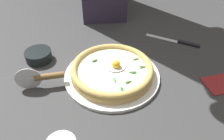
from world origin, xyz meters
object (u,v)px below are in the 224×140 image
at_px(pizza, 112,70).
at_px(side_bowl, 39,56).
at_px(table_knife, 180,42).
at_px(pizza_cutter, 43,77).
at_px(folded_napkin, 224,83).

height_order(pizza, side_bowl, pizza).
xyz_separation_m(side_bowl, table_knife, (-0.59, 0.10, -0.02)).
xyz_separation_m(pizza, side_bowl, (0.23, -0.20, -0.01)).
bearing_deg(side_bowl, pizza, 139.44).
relative_size(pizza, side_bowl, 2.86).
relative_size(side_bowl, pizza_cutter, 0.64).
xyz_separation_m(pizza, folded_napkin, (-0.35, 0.17, -0.03)).
xyz_separation_m(side_bowl, folded_napkin, (-0.59, 0.37, -0.02)).
distance_m(side_bowl, pizza_cutter, 0.16).
bearing_deg(table_knife, pizza_cutter, 6.21).
height_order(side_bowl, folded_napkin, side_bowl).
bearing_deg(table_knife, folded_napkin, 88.76).
bearing_deg(folded_napkin, pizza, -26.27).
relative_size(pizza, folded_napkin, 2.09).
distance_m(pizza, pizza_cutter, 0.24).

